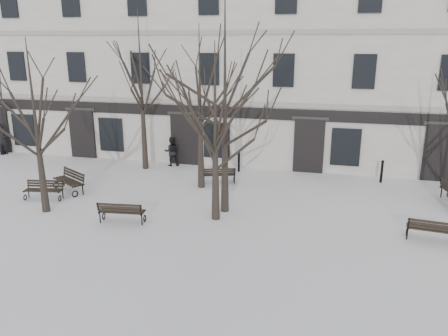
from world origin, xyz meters
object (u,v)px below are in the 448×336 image
(bench_1, at_px, (121,211))
(bench_3, at_px, (70,180))
(tree_0, at_px, (34,107))
(tree_2, at_px, (225,75))
(bench_0, at_px, (44,189))
(bench_2, at_px, (434,229))
(bench_4, at_px, (218,174))
(lamp_post, at_px, (2,125))
(tree_1, at_px, (215,112))

(bench_1, distance_m, bench_3, 5.02)
(tree_0, relative_size, tree_2, 0.78)
(bench_0, distance_m, bench_2, 16.10)
(tree_2, distance_m, bench_2, 9.43)
(tree_0, xyz_separation_m, bench_2, (15.12, 0.66, -3.90))
(tree_0, height_order, bench_3, tree_0)
(bench_0, distance_m, bench_4, 8.13)
(tree_2, distance_m, lamp_post, 17.09)
(tree_1, bearing_deg, lamp_post, 155.92)
(tree_1, distance_m, lamp_post, 17.06)
(tree_0, bearing_deg, bench_4, 41.04)
(bench_4, xyz_separation_m, lamp_post, (-14.39, 2.46, 1.43))
(bench_0, height_order, bench_3, bench_3)
(bench_1, bearing_deg, lamp_post, -40.68)
(tree_0, bearing_deg, tree_1, 7.07)
(bench_3, distance_m, bench_4, 7.10)
(bench_1, height_order, bench_4, bench_1)
(bench_0, height_order, bench_1, bench_1)
(tree_0, bearing_deg, bench_0, 127.00)
(bench_0, distance_m, lamp_post, 9.89)
(tree_2, height_order, bench_1, tree_2)
(bench_0, bearing_deg, bench_1, -29.99)
(tree_1, distance_m, bench_1, 5.31)
(tree_2, distance_m, bench_4, 6.33)
(tree_2, bearing_deg, bench_3, 174.63)
(tree_2, bearing_deg, bench_0, -176.47)
(tree_0, xyz_separation_m, bench_3, (-0.43, 2.52, -3.84))
(bench_1, relative_size, lamp_post, 0.56)
(bench_3, distance_m, lamp_post, 9.55)
(bench_3, xyz_separation_m, lamp_post, (-7.86, 5.25, 1.35))
(tree_2, bearing_deg, bench_4, 108.56)
(tree_1, distance_m, bench_2, 8.87)
(tree_0, xyz_separation_m, bench_0, (-0.97, 1.29, -3.93))
(bench_0, height_order, lamp_post, lamp_post)
(lamp_post, bearing_deg, tree_1, -24.08)
(bench_2, xyz_separation_m, bench_3, (-15.56, 1.86, 0.06))
(tree_1, bearing_deg, bench_0, 177.16)
(bench_3, bearing_deg, bench_2, 23.81)
(tree_2, relative_size, lamp_post, 2.73)
(tree_1, height_order, bench_2, tree_1)
(tree_0, distance_m, bench_4, 8.99)
(bench_2, bearing_deg, tree_0, 9.55)
(tree_2, bearing_deg, tree_1, -99.91)
(bench_2, bearing_deg, bench_1, 12.27)
(bench_0, height_order, bench_4, bench_4)
(tree_0, relative_size, bench_4, 3.95)
(tree_0, relative_size, tree_1, 1.02)
(lamp_post, bearing_deg, bench_2, -16.89)
(bench_4, bearing_deg, tree_1, 85.51)
(tree_2, xyz_separation_m, bench_4, (-1.18, 3.52, -5.13))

